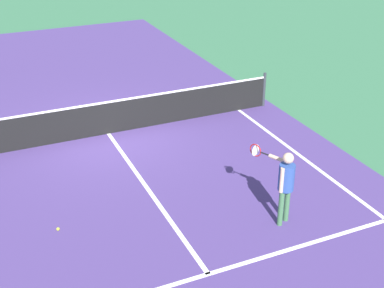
{
  "coord_description": "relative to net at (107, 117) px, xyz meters",
  "views": [
    {
      "loc": [
        -3.31,
        -13.09,
        6.37
      ],
      "look_at": [
        1.05,
        -3.35,
        1.0
      ],
      "focal_mm": 49.72,
      "sensor_mm": 36.0,
      "label": 1
    }
  ],
  "objects": [
    {
      "name": "ground_plane",
      "position": [
        0.0,
        0.0,
        -0.49
      ],
      "size": [
        60.0,
        60.0,
        0.0
      ],
      "primitive_type": "plane",
      "color": "#38724C"
    },
    {
      "name": "court_surface_inbounds",
      "position": [
        0.0,
        0.0,
        -0.49
      ],
      "size": [
        10.62,
        24.4,
        0.0
      ],
      "primitive_type": "cube",
      "color": "#4C387A",
      "rests_on": "ground_plane"
    },
    {
      "name": "line_sideline_right",
      "position": [
        4.11,
        -5.95,
        -0.49
      ],
      "size": [
        0.1,
        11.89,
        0.01
      ],
      "primitive_type": "cube",
      "color": "white",
      "rests_on": "ground_plane"
    },
    {
      "name": "line_service_near",
      "position": [
        0.0,
        -6.4,
        -0.49
      ],
      "size": [
        8.22,
        0.1,
        0.01
      ],
      "primitive_type": "cube",
      "color": "white",
      "rests_on": "ground_plane"
    },
    {
      "name": "line_center_service",
      "position": [
        0.0,
        -3.2,
        -0.49
      ],
      "size": [
        0.1,
        6.4,
        0.01
      ],
      "primitive_type": "cube",
      "color": "white",
      "rests_on": "ground_plane"
    },
    {
      "name": "net",
      "position": [
        0.0,
        0.0,
        0.0
      ],
      "size": [
        10.03,
        0.09,
        1.07
      ],
      "color": "#33383D",
      "rests_on": "ground_plane"
    },
    {
      "name": "player_near",
      "position": [
        2.08,
        -5.55,
        0.51
      ],
      "size": [
        0.51,
        1.18,
        1.61
      ],
      "color": "#3F7247",
      "rests_on": "ground_plane"
    },
    {
      "name": "tennis_ball_mid_court",
      "position": [
        -2.19,
        -3.97,
        -0.46
      ],
      "size": [
        0.07,
        0.07,
        0.07
      ],
      "primitive_type": "sphere",
      "color": "#CCE033",
      "rests_on": "ground_plane"
    }
  ]
}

